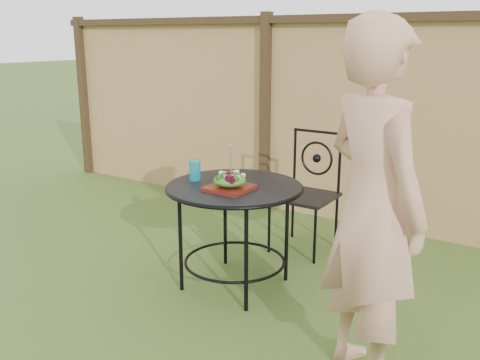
{
  "coord_description": "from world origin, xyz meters",
  "views": [
    {
      "loc": [
        1.34,
        -2.32,
        1.69
      ],
      "look_at": [
        -0.56,
        0.57,
        0.75
      ],
      "focal_mm": 40.0,
      "sensor_mm": 36.0,
      "label": 1
    }
  ],
  "objects": [
    {
      "name": "ground",
      "position": [
        0.0,
        0.0,
        0.0
      ],
      "size": [
        60.0,
        60.0,
        0.0
      ],
      "primitive_type": "plane",
      "color": "#2C4315",
      "rests_on": "ground"
    },
    {
      "name": "fence",
      "position": [
        -0.0,
        2.19,
        0.95
      ],
      "size": [
        8.0,
        0.12,
        1.9
      ],
      "color": "tan",
      "rests_on": "ground"
    },
    {
      "name": "patio_table",
      "position": [
        -0.57,
        0.52,
        0.59
      ],
      "size": [
        0.92,
        0.92,
        0.72
      ],
      "color": "black",
      "rests_on": "ground"
    },
    {
      "name": "patio_chair",
      "position": [
        -0.47,
        1.41,
        0.5
      ],
      "size": [
        0.46,
        0.46,
        0.95
      ],
      "color": "black",
      "rests_on": "ground"
    },
    {
      "name": "diner",
      "position": [
        0.55,
        0.04,
        0.89
      ],
      "size": [
        0.78,
        0.72,
        1.79
      ],
      "primitive_type": "imported",
      "rotation": [
        0.0,
        0.0,
        2.56
      ],
      "color": "tan",
      "rests_on": "ground"
    },
    {
      "name": "salad_plate",
      "position": [
        -0.53,
        0.41,
        0.74
      ],
      "size": [
        0.27,
        0.27,
        0.02
      ],
      "primitive_type": "cube",
      "color": "#470A0E",
      "rests_on": "patio_table"
    },
    {
      "name": "salad",
      "position": [
        -0.53,
        0.41,
        0.79
      ],
      "size": [
        0.21,
        0.21,
        0.08
      ],
      "primitive_type": "ellipsoid",
      "color": "#235614",
      "rests_on": "salad_plate"
    },
    {
      "name": "fork",
      "position": [
        -0.52,
        0.41,
        0.92
      ],
      "size": [
        0.01,
        0.01,
        0.18
      ],
      "primitive_type": "cylinder",
      "color": "silver",
      "rests_on": "salad"
    },
    {
      "name": "drinking_glass",
      "position": [
        -0.87,
        0.47,
        0.79
      ],
      "size": [
        0.08,
        0.08,
        0.14
      ],
      "primitive_type": "cylinder",
      "color": "#0B7589",
      "rests_on": "patio_table"
    }
  ]
}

